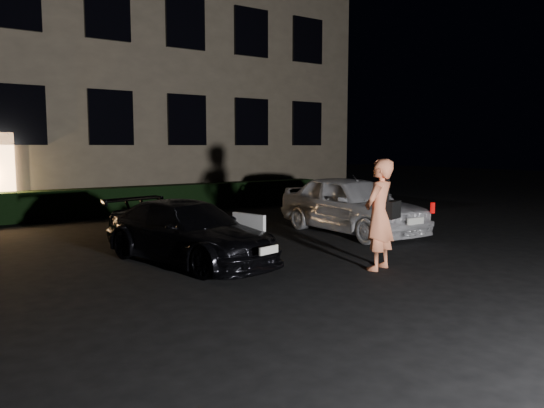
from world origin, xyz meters
TOP-DOWN VIEW (x-y plane):
  - ground at (0.00, 0.00)m, footprint 80.00×80.00m
  - building at (-0.00, 14.99)m, footprint 20.00×8.11m
  - hedge at (0.00, 10.50)m, footprint 15.00×0.70m
  - sedan at (-1.20, 3.13)m, footprint 2.36×4.09m
  - hatch at (3.49, 3.83)m, footprint 1.83×4.23m
  - man at (1.21, 0.73)m, footprint 0.88×0.66m

SIDE VIEW (x-z plane):
  - ground at x=0.00m, z-range 0.00..0.00m
  - hedge at x=0.00m, z-range 0.00..0.85m
  - sedan at x=-1.20m, z-range 0.00..1.12m
  - hatch at x=3.49m, z-range 0.00..1.42m
  - man at x=1.21m, z-range 0.00..1.91m
  - building at x=0.00m, z-range 0.00..12.00m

